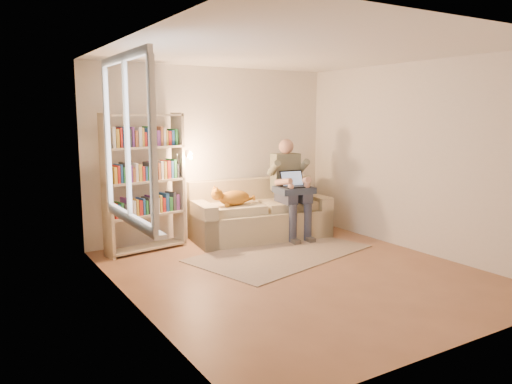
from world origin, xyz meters
TOP-DOWN VIEW (x-y plane):
  - floor at (0.00, 0.00)m, footprint 4.50×4.50m
  - ceiling at (0.00, 0.00)m, footprint 4.00×4.50m
  - wall_left at (-2.00, 0.00)m, footprint 0.02×4.50m
  - wall_right at (2.00, 0.00)m, footprint 0.02×4.50m
  - wall_back at (0.00, 2.25)m, footprint 4.00×0.02m
  - wall_front at (0.00, -2.25)m, footprint 4.00×0.02m
  - window at (-1.95, 0.20)m, footprint 0.12×1.52m
  - sofa at (0.52, 1.74)m, footprint 2.17×1.20m
  - person at (0.95, 1.53)m, footprint 0.50×0.72m
  - cat at (0.00, 1.68)m, footprint 0.76×0.32m
  - blanket at (0.95, 1.38)m, footprint 0.59×0.51m
  - laptop at (0.95, 1.39)m, footprint 0.41×0.36m
  - bookshelf at (-1.22, 1.90)m, footprint 1.30×0.48m
  - rug at (0.29, 0.80)m, footprint 2.68×1.98m

SIDE VIEW (x-z plane):
  - floor at x=0.00m, z-range 0.00..0.00m
  - rug at x=0.29m, z-range 0.00..0.01m
  - sofa at x=0.52m, z-range -0.12..0.76m
  - cat at x=0.00m, z-range 0.54..0.82m
  - blanket at x=0.95m, z-range 0.71..0.81m
  - person at x=0.95m, z-range 0.09..1.61m
  - laptop at x=0.95m, z-range 0.71..1.02m
  - bookshelf at x=-1.22m, z-range 0.10..2.01m
  - wall_left at x=-2.00m, z-range 0.00..2.60m
  - wall_right at x=2.00m, z-range 0.00..2.60m
  - wall_back at x=0.00m, z-range 0.00..2.60m
  - wall_front at x=0.00m, z-range 0.00..2.60m
  - window at x=-1.95m, z-range 0.53..2.22m
  - ceiling at x=0.00m, z-range 2.59..2.61m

